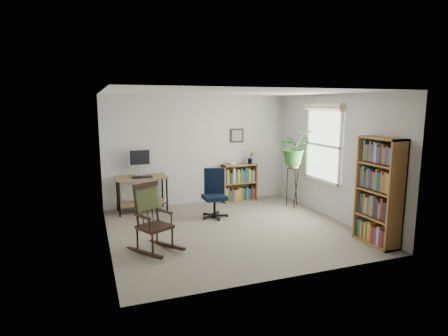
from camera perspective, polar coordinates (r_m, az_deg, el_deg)
name	(u,v)px	position (r m, az deg, el deg)	size (l,w,h in m)	color
floor	(232,229)	(6.77, 1.19, -9.34)	(4.20, 4.00, 0.00)	gray
ceiling	(232,93)	(6.40, 1.26, 11.42)	(4.20, 4.00, 0.00)	silver
wall_back	(199,150)	(8.35, -3.80, 2.75)	(4.20, 0.00, 2.40)	silver
wall_front	(291,187)	(4.70, 10.17, -2.83)	(4.20, 0.00, 2.40)	silver
wall_left	(105,170)	(6.04, -17.65, -0.36)	(0.00, 4.00, 2.40)	silver
wall_right	(334,157)	(7.49, 16.35, 1.58)	(0.00, 4.00, 2.40)	silver
window	(323,145)	(7.69, 14.86, 3.35)	(0.12, 1.20, 1.50)	white
desk	(142,194)	(7.93, -12.40, -3.91)	(1.03, 0.57, 0.74)	olive
monitor	(140,162)	(7.95, -12.71, 0.88)	(0.46, 0.16, 0.56)	#BDBCC1
keyboard	(142,177)	(7.74, -12.38, -1.35)	(0.40, 0.15, 0.03)	black
office_chair	(214,193)	(7.32, -1.46, -3.90)	(0.53, 0.53, 0.97)	black
rocking_chair	(155,218)	(5.75, -10.54, -7.44)	(0.55, 0.91, 1.06)	black
low_bookshelf	(239,183)	(8.61, 2.34, -2.25)	(0.81, 0.27, 0.85)	#9B6532
tall_bookshelf	(379,192)	(6.36, 22.54, -3.33)	(0.32, 0.75, 1.71)	#9B6532
plant_stand	(293,184)	(8.24, 10.48, -2.42)	(0.28, 0.28, 1.00)	black
spider_plant	(295,130)	(8.07, 10.73, 5.66)	(1.69, 1.88, 1.46)	#2F6B25
potted_plant_small	(250,161)	(8.64, 4.06, 1.02)	(0.13, 0.24, 0.11)	#2F6B25
framed_picture	(237,136)	(8.59, 2.01, 4.96)	(0.32, 0.04, 0.32)	black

